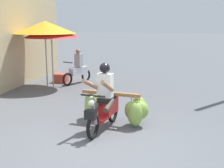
% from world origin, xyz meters
% --- Properties ---
extents(ground_plane, '(120.00, 120.00, 0.00)m').
position_xyz_m(ground_plane, '(0.00, 0.00, 0.00)').
color(ground_plane, '#56595E').
extents(motorbike_main_loaded, '(1.79, 1.95, 1.58)m').
position_xyz_m(motorbike_main_loaded, '(-0.03, 1.30, 0.51)').
color(motorbike_main_loaded, black).
rests_on(motorbike_main_loaded, ground).
extents(motorbike_distant_ahead_left, '(0.83, 1.50, 1.40)m').
position_xyz_m(motorbike_distant_ahead_left, '(-2.45, 6.13, 0.57)').
color(motorbike_distant_ahead_left, black).
rests_on(motorbike_distant_ahead_left, ground).
extents(market_umbrella_near_shop, '(2.03, 2.03, 2.36)m').
position_xyz_m(market_umbrella_near_shop, '(-3.14, 5.16, 2.13)').
color(market_umbrella_near_shop, '#99999E').
rests_on(market_umbrella_near_shop, ground).
extents(market_umbrella_further_along, '(2.30, 2.30, 2.51)m').
position_xyz_m(market_umbrella_further_along, '(-3.41, 5.22, 2.27)').
color(market_umbrella_further_along, '#99999E').
rests_on(market_umbrella_further_along, ground).
extents(produce_crate, '(0.56, 0.40, 0.36)m').
position_xyz_m(produce_crate, '(-3.23, 6.17, 0.18)').
color(produce_crate, '#CC4C38').
rests_on(produce_crate, ground).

